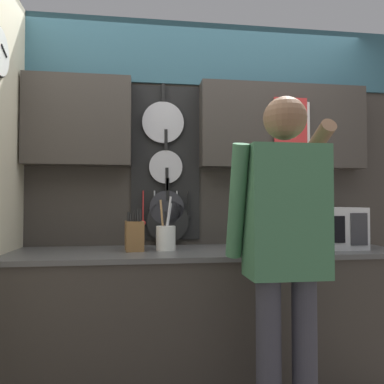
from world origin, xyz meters
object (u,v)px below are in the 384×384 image
(knife_block, at_px, (134,235))
(utensil_crock, at_px, (166,237))
(person, at_px, (285,239))
(microwave, at_px, (318,227))

(knife_block, xyz_separation_m, utensil_crock, (0.20, 0.00, -0.01))
(knife_block, height_order, utensil_crock, utensil_crock)
(knife_block, xyz_separation_m, person, (0.73, -0.66, 0.03))
(microwave, bearing_deg, utensil_crock, 179.88)
(utensil_crock, xyz_separation_m, person, (0.54, -0.66, 0.04))
(microwave, relative_size, knife_block, 1.94)
(person, bearing_deg, microwave, 53.14)
(utensil_crock, relative_size, person, 0.20)
(microwave, height_order, knife_block, microwave)
(knife_block, distance_m, utensil_crock, 0.20)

